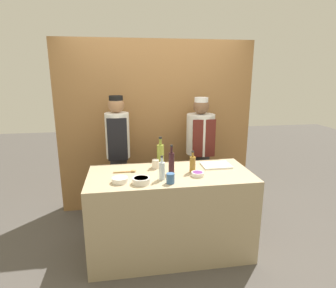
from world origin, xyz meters
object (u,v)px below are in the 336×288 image
Objects in this scene: bottle_wine at (171,162)px; bottle_clear at (162,170)px; sauce_bowl_purple at (198,174)px; bottle_vinegar at (193,164)px; chef_left at (118,153)px; sauce_bowl_orange at (141,180)px; bottle_oil at (160,154)px; chef_right at (200,153)px; cup_cream at (156,164)px; cutting_board at (216,165)px; sauce_bowl_white at (120,180)px; wooden_spoon at (128,171)px; cup_blue at (170,178)px.

bottle_clear is at bearing -127.11° from bottle_wine.
sauce_bowl_purple is 0.30m from bottle_wine.
bottle_vinegar is at bearing -0.61° from bottle_wine.
chef_left is at bearing 124.09° from bottle_wine.
bottle_oil reaches higher than sauce_bowl_orange.
chef_left is 1.11m from chef_right.
chef_right is (1.11, 0.00, -0.04)m from chef_left.
chef_right reaches higher than sauce_bowl_orange.
sauce_bowl_orange is at bearing -77.87° from chef_left.
chef_left reaches higher than cup_cream.
bottle_oil is (-0.62, 0.14, 0.12)m from cutting_board.
bottle_oil is 0.42m from bottle_vinegar.
bottle_vinegar is (-0.02, 0.13, 0.07)m from sauce_bowl_purple.
bottle_oil is at bearing 84.22° from bottle_clear.
bottle_oil is at bearing 63.78° from sauce_bowl_orange.
chef_right is (1.08, 1.02, -0.07)m from sauce_bowl_white.
wooden_spoon is at bearing -143.31° from chef_right.
sauce_bowl_white is at bearing 163.61° from sauce_bowl_orange.
sauce_bowl_white is 0.42m from bottle_clear.
sauce_bowl_white is 0.57m from bottle_wine.
cup_blue is 0.47m from cup_cream.
wooden_spoon is at bearing 172.15° from bottle_vinegar.
chef_left is (-0.57, 0.84, -0.12)m from bottle_wine.
cutting_board is 1.31× the size of bottle_clear.
sauce_bowl_orange is at bearing -114.02° from cup_cream.
cutting_board is 0.65m from bottle_oil.
cup_cream is (0.19, 0.42, 0.02)m from sauce_bowl_orange.
bottle_clear is 1.21m from chef_right.
cutting_board is 1.31m from chef_left.
bottle_wine reaches higher than cup_cream.
bottle_oil is at bearing 45.15° from sauce_bowl_white.
chef_left is (-0.03, 1.02, -0.02)m from sauce_bowl_white.
cup_cream is (-0.38, 0.18, -0.04)m from bottle_vinegar.
sauce_bowl_purple is at bearing -106.73° from chef_right.
chef_right is (0.88, 1.08, -0.07)m from sauce_bowl_orange.
sauce_bowl_orange is 0.28m from cup_blue.
sauce_bowl_purple is 0.42× the size of bottle_wine.
bottle_wine is at bearing -50.66° from cup_cream.
sauce_bowl_purple is at bearing -51.20° from bottle_oil.
bottle_oil is at bearing -48.62° from chef_left.
bottle_oil is at bearing 55.61° from cup_cream.
wooden_spoon is at bearing -81.61° from chef_left.
sauce_bowl_purple is 0.15m from bottle_vinegar.
cutting_board is (1.08, 0.32, -0.02)m from sauce_bowl_white.
cutting_board is 1.04× the size of bottle_wine.
sauce_bowl_orange is at bearing 172.34° from cup_blue.
bottle_wine is 0.48m from wooden_spoon.
chef_left is at bearing -180.00° from chef_right.
cutting_board is at bearing 25.17° from bottle_vinegar.
chef_right is (0.31, 0.84, -0.13)m from bottle_vinegar.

